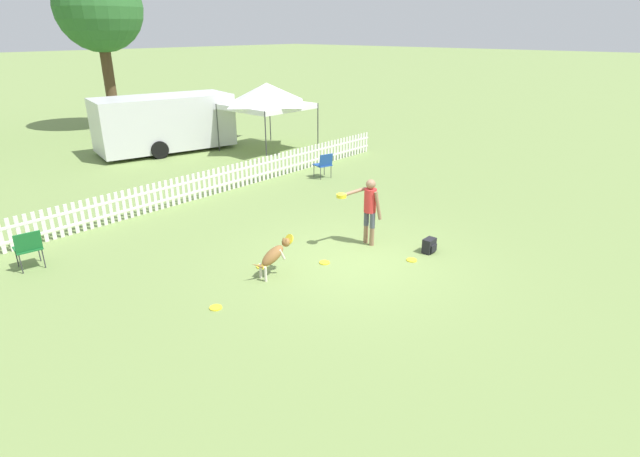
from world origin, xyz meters
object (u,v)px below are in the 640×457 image
(frisbee_near_handler, at_px, (325,263))
(frisbee_near_dog, at_px, (216,308))
(folding_chair_center, at_px, (28,246))
(canopy_tent_main, at_px, (267,96))
(frisbee_midfield, at_px, (412,260))
(leaping_dog, at_px, (275,254))
(folding_chair_blue_left, at_px, (324,163))
(tree_right_grove, at_px, (98,9))
(equipment_trailer, at_px, (164,122))
(backpack_on_grass, at_px, (429,246))
(handler_person, at_px, (368,205))
(frisbee_far_scatter, at_px, (262,267))

(frisbee_near_handler, bearing_deg, frisbee_near_dog, 175.22)
(folding_chair_center, height_order, canopy_tent_main, canopy_tent_main)
(frisbee_midfield, bearing_deg, leaping_dog, 145.73)
(folding_chair_center, bearing_deg, frisbee_near_handler, 142.82)
(folding_chair_blue_left, distance_m, folding_chair_center, 9.25)
(folding_chair_blue_left, relative_size, tree_right_grove, 0.11)
(frisbee_near_dog, xyz_separation_m, equipment_trailer, (6.35, 11.63, 1.17))
(leaping_dog, relative_size, backpack_on_grass, 3.01)
(folding_chair_center, xyz_separation_m, equipment_trailer, (7.94, 7.47, 0.66))
(canopy_tent_main, bearing_deg, frisbee_near_dog, -137.03)
(folding_chair_center, xyz_separation_m, canopy_tent_main, (10.81, 4.42, 1.69))
(leaping_dog, distance_m, folding_chair_center, 5.14)
(frisbee_midfield, bearing_deg, tree_right_grove, 80.39)
(leaping_dog, relative_size, tree_right_grove, 0.13)
(handler_person, xyz_separation_m, folding_chair_blue_left, (3.51, 4.45, -0.47))
(frisbee_near_dog, relative_size, folding_chair_blue_left, 0.27)
(frisbee_midfield, distance_m, tree_right_grove, 20.55)
(tree_right_grove, bearing_deg, frisbee_near_handler, -104.40)
(leaping_dog, bearing_deg, frisbee_near_handler, 81.82)
(frisbee_far_scatter, relative_size, equipment_trailer, 0.04)
(folding_chair_blue_left, relative_size, canopy_tent_main, 0.29)
(backpack_on_grass, xyz_separation_m, equipment_trailer, (1.64, 13.25, 1.02))
(backpack_on_grass, height_order, canopy_tent_main, canopy_tent_main)
(leaping_dog, relative_size, frisbee_near_dog, 4.42)
(frisbee_far_scatter, distance_m, tree_right_grove, 19.06)
(equipment_trailer, distance_m, tree_right_grove, 7.76)
(leaping_dog, xyz_separation_m, canopy_tent_main, (7.61, 8.45, 1.73))
(leaping_dog, bearing_deg, folding_chair_center, -131.91)
(leaping_dog, distance_m, frisbee_near_dog, 1.68)
(handler_person, xyz_separation_m, canopy_tent_main, (5.07, 8.88, 1.23))
(folding_chair_center, bearing_deg, handler_person, 150.54)
(frisbee_near_dog, height_order, frisbee_far_scatter, same)
(tree_right_grove, bearing_deg, leaping_dog, -107.99)
(leaping_dog, height_order, frisbee_near_handler, leaping_dog)
(handler_person, bearing_deg, equipment_trailer, -0.74)
(equipment_trailer, bearing_deg, leaping_dog, -99.13)
(frisbee_near_dog, height_order, canopy_tent_main, canopy_tent_main)
(frisbee_midfield, relative_size, frisbee_far_scatter, 1.00)
(leaping_dog, bearing_deg, frisbee_far_scatter, -179.17)
(frisbee_midfield, relative_size, folding_chair_center, 0.26)
(frisbee_near_handler, distance_m, frisbee_near_dog, 2.73)
(frisbee_midfield, height_order, frisbee_far_scatter, same)
(frisbee_near_handler, bearing_deg, canopy_tent_main, 53.60)
(frisbee_near_dog, relative_size, frisbee_midfield, 1.00)
(frisbee_near_handler, xyz_separation_m, folding_chair_center, (-4.31, 4.39, 0.51))
(backpack_on_grass, bearing_deg, handler_person, 112.98)
(folding_chair_center, bearing_deg, folding_chair_blue_left, -171.67)
(folding_chair_blue_left, distance_m, tree_right_grove, 14.70)
(canopy_tent_main, distance_m, tree_right_grove, 10.11)
(backpack_on_grass, relative_size, tree_right_grove, 0.04)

